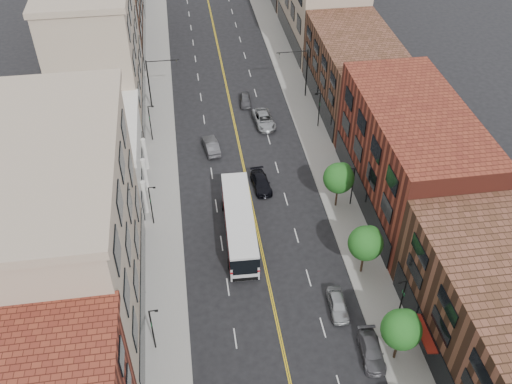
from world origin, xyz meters
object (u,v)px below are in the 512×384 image
car_lane_behind (211,146)px  car_lane_a (261,183)px  car_parked_mid (371,351)px  city_bus (239,222)px  car_lane_c (245,100)px  car_lane_b (264,120)px  car_parked_far (338,305)px

car_lane_behind → car_lane_a: bearing=114.7°
car_parked_mid → car_lane_a: 24.70m
city_bus → car_lane_c: size_ratio=3.48×
car_lane_a → car_lane_behind: bearing=117.0°
car_lane_a → car_lane_c: bearing=83.0°
car_lane_behind → car_lane_c: 12.04m
car_lane_a → car_lane_b: car_lane_b is taller
city_bus → car_parked_far: 13.58m
city_bus → car_parked_far: city_bus is taller
car_lane_behind → car_lane_c: bearing=-126.0°
car_lane_a → car_lane_c: size_ratio=1.22×
car_parked_far → car_lane_b: (-1.88, 31.85, 0.05)m
city_bus → car_lane_b: bearing=76.2°
car_lane_b → car_lane_c: bearing=102.8°
car_parked_far → car_lane_a: car_parked_far is taller
car_parked_far → car_lane_c: bearing=98.7°
car_parked_mid → car_lane_a: size_ratio=0.98×
car_lane_behind → car_lane_b: (7.54, 4.96, -0.00)m
city_bus → car_parked_far: (7.80, -11.05, -1.26)m
car_parked_far → car_lane_c: car_parked_far is taller
car_parked_mid → car_parked_far: size_ratio=1.10×
car_parked_mid → car_lane_a: bearing=107.7°
city_bus → car_lane_behind: city_bus is taller
car_lane_a → car_lane_b: (2.42, 13.14, 0.08)m
car_lane_c → car_lane_a: bearing=-87.7°
car_parked_far → car_lane_c: 37.64m
car_parked_far → car_lane_behind: car_lane_behind is taller
city_bus → car_parked_mid: bearing=-58.0°
city_bus → car_lane_b: (5.92, 20.80, -1.21)m
car_lane_a → car_lane_b: bearing=74.6°
car_lane_behind → car_parked_mid: bearing=101.6°
car_parked_mid → car_parked_far: (-1.60, 5.28, 0.04)m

